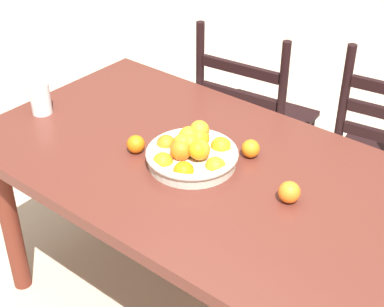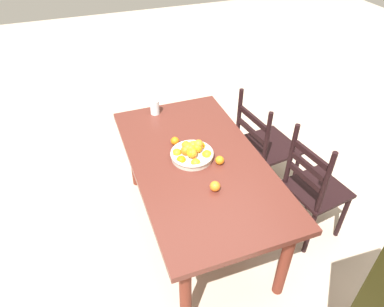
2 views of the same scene
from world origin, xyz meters
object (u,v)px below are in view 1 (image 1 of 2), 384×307
object	(u,v)px
orange_loose_0	(136,144)
orange_loose_1	(289,193)
dining_table	(207,187)
drinking_glass	(40,98)
orange_loose_2	(251,149)
fruit_bowl	(192,153)
chair_by_cabinet	(253,124)
chair_near_window	(383,160)

from	to	relation	value
orange_loose_0	orange_loose_1	size ratio (longest dim) A/B	0.92
dining_table	drinking_glass	bearing A→B (deg)	-170.66
orange_loose_2	orange_loose_1	bearing A→B (deg)	-30.53
dining_table	orange_loose_2	world-z (taller)	orange_loose_2
fruit_bowl	drinking_glass	xyz separation A→B (m)	(-0.66, -0.09, 0.02)
chair_by_cabinet	fruit_bowl	world-z (taller)	chair_by_cabinet
chair_by_cabinet	orange_loose_2	bearing A→B (deg)	115.28
chair_near_window	orange_loose_0	distance (m)	1.09
drinking_glass	chair_by_cabinet	bearing A→B (deg)	63.85
fruit_bowl	orange_loose_2	size ratio (longest dim) A/B	4.93
orange_loose_0	drinking_glass	xyz separation A→B (m)	(-0.47, -0.03, 0.03)
orange_loose_0	orange_loose_1	xyz separation A→B (m)	(0.55, 0.09, 0.00)
chair_near_window	drinking_glass	xyz separation A→B (m)	(-1.01, -0.93, 0.33)
fruit_bowl	drinking_glass	distance (m)	0.67
drinking_glass	orange_loose_1	bearing A→B (deg)	6.30
chair_near_window	drinking_glass	size ratio (longest dim) A/B	8.08
chair_near_window	orange_loose_0	size ratio (longest dim) A/B	15.83
dining_table	chair_by_cabinet	world-z (taller)	chair_by_cabinet
orange_loose_0	orange_loose_2	size ratio (longest dim) A/B	1.00
drinking_glass	chair_near_window	bearing A→B (deg)	42.38
orange_loose_1	chair_by_cabinet	bearing A→B (deg)	129.50
chair_near_window	fruit_bowl	bearing A→B (deg)	59.13
orange_loose_1	drinking_glass	bearing A→B (deg)	-173.70
chair_by_cabinet	orange_loose_2	world-z (taller)	chair_by_cabinet
chair_by_cabinet	orange_loose_1	bearing A→B (deg)	122.71
dining_table	chair_near_window	bearing A→B (deg)	69.14
orange_loose_2	drinking_glass	distance (m)	0.83
chair_near_window	orange_loose_2	distance (m)	0.78
chair_near_window	orange_loose_2	bearing A→B (deg)	63.48
chair_by_cabinet	chair_near_window	bearing A→B (deg)	-179.04
fruit_bowl	drinking_glass	size ratio (longest dim) A/B	2.52
dining_table	orange_loose_1	xyz separation A→B (m)	(0.31, -0.00, 0.13)
chair_near_window	fruit_bowl	xyz separation A→B (m)	(-0.35, -0.84, 0.31)
fruit_bowl	orange_loose_1	bearing A→B (deg)	3.64
chair_near_window	chair_by_cabinet	world-z (taller)	chair_near_window
drinking_glass	orange_loose_2	bearing A→B (deg)	17.45
chair_near_window	drinking_glass	bearing A→B (deg)	34.33
dining_table	drinking_glass	size ratio (longest dim) A/B	13.43
orange_loose_1	drinking_glass	distance (m)	1.02
orange_loose_1	chair_near_window	bearing A→B (deg)	90.20
orange_loose_0	orange_loose_1	world-z (taller)	orange_loose_1
orange_loose_1	drinking_glass	xyz separation A→B (m)	(-1.02, -0.11, 0.03)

